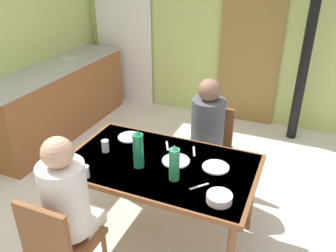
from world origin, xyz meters
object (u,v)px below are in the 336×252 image
serving_bowl_center (219,198)px  person_far_diner (207,126)px  chair_near_diner (59,243)px  water_bottle_green_far (138,150)px  kitchen_counter (58,100)px  person_near_diner (66,196)px  water_bottle_green_near (174,163)px  chair_far_diner (210,146)px  dining_table (161,171)px

serving_bowl_center → person_far_diner: bearing=111.8°
chair_near_diner → water_bottle_green_far: size_ratio=2.83×
chair_near_diner → serving_bowl_center: bearing=30.1°
kitchen_counter → person_near_diner: size_ratio=2.93×
serving_bowl_center → water_bottle_green_far: bearing=166.5°
kitchen_counter → person_far_diner: bearing=-15.0°
person_far_diner → serving_bowl_center: size_ratio=4.53×
person_near_diner → serving_bowl_center: (0.91, 0.39, -0.02)m
water_bottle_green_near → serving_bowl_center: bearing=-17.5°
person_near_diner → serving_bowl_center: bearing=23.2°
chair_near_diner → person_far_diner: bearing=69.4°
chair_far_diner → person_near_diner: size_ratio=1.13×
dining_table → water_bottle_green_far: bearing=-141.9°
water_bottle_green_far → serving_bowl_center: bearing=-13.5°
chair_far_diner → serving_bowl_center: chair_far_diner is taller
chair_far_diner → water_bottle_green_near: water_bottle_green_near is taller
kitchen_counter → dining_table: kitchen_counter is taller
water_bottle_green_near → serving_bowl_center: (0.36, -0.11, -0.10)m
dining_table → chair_near_diner: chair_near_diner is taller
chair_near_diner → serving_bowl_center: (0.91, 0.53, 0.26)m
dining_table → person_far_diner: person_far_diner is taller
chair_far_diner → person_far_diner: person_far_diner is taller
person_near_diner → water_bottle_green_far: size_ratio=2.50×
serving_bowl_center → kitchen_counter: bearing=149.5°
person_far_diner → dining_table: bearing=75.4°
chair_far_diner → water_bottle_green_near: 1.01m
dining_table → serving_bowl_center: (0.54, -0.26, 0.10)m
kitchen_counter → dining_table: (2.01, -1.24, 0.21)m
person_far_diner → serving_bowl_center: (0.37, -0.92, -0.02)m
water_bottle_green_far → serving_bowl_center: water_bottle_green_far is taller
dining_table → person_near_diner: bearing=-119.7°
chair_far_diner → person_far_diner: (-0.00, -0.14, 0.28)m
person_far_diner → water_bottle_green_near: 0.81m
kitchen_counter → chair_near_diner: bearing=-51.2°
chair_far_diner → chair_near_diner: bearing=71.0°
water_bottle_green_far → serving_bowl_center: (0.67, -0.16, -0.12)m
dining_table → water_bottle_green_far: (-0.13, -0.10, 0.22)m
dining_table → serving_bowl_center: bearing=-26.1°
person_near_diner → water_bottle_green_near: person_near_diner is taller
person_far_diner → water_bottle_green_near: person_far_diner is taller
chair_near_diner → person_near_diner: person_near_diner is taller
dining_table → person_far_diner: (0.17, 0.65, 0.12)m
person_far_diner → person_near_diner: bearing=67.4°
person_near_diner → dining_table: bearing=60.3°
kitchen_counter → water_bottle_green_near: water_bottle_green_near is taller
person_far_diner → water_bottle_green_near: size_ratio=2.74×
chair_near_diner → serving_bowl_center: 1.08m
kitchen_counter → chair_far_diner: kitchen_counter is taller
person_far_diner → water_bottle_green_far: bearing=68.3°
kitchen_counter → serving_bowl_center: bearing=-30.5°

